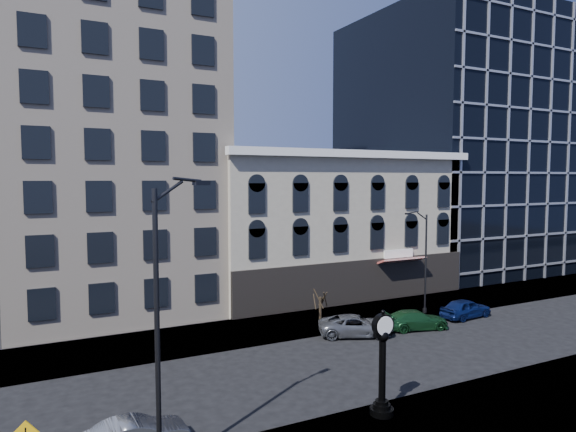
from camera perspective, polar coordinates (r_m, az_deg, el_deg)
ground at (r=27.98m, az=0.09°, el=-17.27°), size 160.00×160.00×0.00m
sidewalk_far at (r=34.87m, az=-6.08°, el=-12.80°), size 160.00×6.00×0.12m
cream_tower at (r=43.41m, az=-19.61°, el=16.03°), size 15.90×15.40×42.50m
victorian_row at (r=45.98m, az=4.35°, el=-1.11°), size 22.60×11.19×12.50m
glass_office at (r=62.31m, az=17.92°, el=7.45°), size 20.00×20.15×28.00m
street_clock at (r=23.16m, az=10.43°, el=-16.22°), size 1.04×1.04×4.57m
street_lamp_near at (r=18.13m, az=-12.45°, el=-3.19°), size 2.59×1.11×10.35m
street_lamp_far at (r=39.22m, az=14.53°, el=-2.06°), size 2.04×0.40×7.87m
bare_tree_far at (r=35.18m, az=3.62°, el=-8.27°), size 1.96×1.96×3.36m
car_far_a at (r=34.40m, az=7.54°, el=-11.99°), size 5.33×4.04×1.34m
car_far_b at (r=36.59m, az=14.02°, el=-11.13°), size 4.77×2.81×1.30m
car_far_c at (r=40.43m, az=19.12°, el=-9.67°), size 4.30×2.01×1.42m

